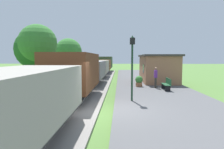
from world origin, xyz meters
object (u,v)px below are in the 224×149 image
Objects in this scene: person_waiting at (156,77)px; tree_trackside_mid at (38,43)px; station_hut at (158,68)px; bench_near_hut at (167,84)px; tree_trackside_far at (35,49)px; freight_train at (95,68)px; tree_field_left at (68,52)px; potted_planter at (139,81)px; lamp_post_near at (132,56)px.

person_waiting is 0.31× the size of tree_trackside_mid.
bench_near_hut is (-0.33, -5.17, -0.93)m from station_hut.
freight_train is at bearing 4.34° from tree_trackside_far.
tree_field_left is (-12.14, 10.25, 2.06)m from station_hut.
station_hut is 16.03m from tree_field_left.
potted_planter is (-2.26, -3.41, -0.93)m from station_hut.
potted_planter is 12.98m from tree_trackside_far.
person_waiting is 1.87× the size of potted_planter.
person_waiting is 1.54m from potted_planter.
tree_trackside_mid is 0.91× the size of tree_trackside_far.
tree_trackside_mid is 14.40m from tree_field_left.
tree_trackside_far is (-13.70, 1.95, 2.04)m from station_hut.
lamp_post_near is at bearing -64.91° from tree_field_left.
tree_trackside_mid is at bearing -159.14° from station_hut.
tree_trackside_mid is (-9.71, 0.07, 2.72)m from person_waiting.
lamp_post_near is (-0.95, -5.41, 2.08)m from potted_planter.
freight_train is at bearing 127.64° from potted_planter.
bench_near_hut is at bearing -52.55° from tree_field_left.
tree_trackside_mid is at bearing -175.48° from potted_planter.
tree_trackside_far is (-11.44, 5.36, 2.97)m from potted_planter.
tree_trackside_far reaches higher than station_hut.
freight_train is 6.73× the size of tree_field_left.
station_hut is at bearing 86.34° from bench_near_hut.
station_hut is 11.67m from tree_trackside_mid.
lamp_post_near is 8.93m from tree_trackside_mid.
tree_field_left is at bearing 115.09° from lamp_post_near.
tree_trackside_far is 1.03× the size of tree_field_left.
bench_near_hut is at bearing -6.01° from tree_trackside_mid.
person_waiting is (-0.66, 1.02, 0.46)m from bench_near_hut.
tree_field_left is (-1.44, 14.33, -0.19)m from tree_trackside_mid.
bench_near_hut is 0.26× the size of tree_field_left.
station_hut is at bearing -19.99° from freight_train.
person_waiting is 0.46× the size of lamp_post_near.
person_waiting is at bearing -25.61° from tree_trackside_far.
bench_near_hut is 1.30m from person_waiting.
station_hut is 6.33× the size of potted_planter.
tree_trackside_mid is 0.94× the size of tree_field_left.
tree_field_left is (-11.81, 15.42, 2.99)m from bench_near_hut.
tree_trackside_far reaches higher than lamp_post_near.
station_hut reaches higher than potted_planter.
tree_trackside_far is at bearing -100.65° from tree_field_left.
lamp_post_near is 0.62× the size of tree_trackside_far.
freight_train is at bearing -44.97° from person_waiting.
tree_trackside_mid reaches higher than person_waiting.
lamp_post_near is (3.59, -11.30, 1.30)m from freight_train.
station_hut is 4.29m from person_waiting.
person_waiting is at bearing -0.40° from tree_trackside_mid.
freight_train is 42.79× the size of potted_planter.
lamp_post_near is at bearing -110.01° from station_hut.
station_hut is 0.97× the size of tree_trackside_far.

